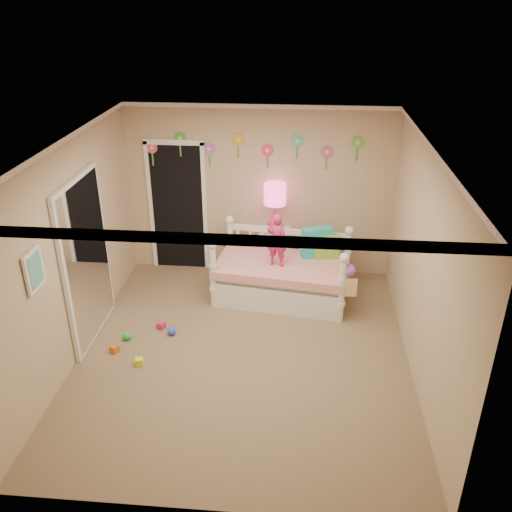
# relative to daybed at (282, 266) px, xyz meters

# --- Properties ---
(floor) EXTENTS (4.00, 4.50, 0.01)m
(floor) POSITION_rel_daybed_xyz_m (-0.40, -1.40, -0.51)
(floor) COLOR #7F684C
(floor) RESTS_ON ground
(ceiling) EXTENTS (4.00, 4.50, 0.01)m
(ceiling) POSITION_rel_daybed_xyz_m (-0.40, -1.40, 2.09)
(ceiling) COLOR white
(ceiling) RESTS_ON floor
(back_wall) EXTENTS (4.00, 0.01, 2.60)m
(back_wall) POSITION_rel_daybed_xyz_m (-0.40, 0.85, 0.79)
(back_wall) COLOR tan
(back_wall) RESTS_ON floor
(left_wall) EXTENTS (0.01, 4.50, 2.60)m
(left_wall) POSITION_rel_daybed_xyz_m (-2.40, -1.40, 0.79)
(left_wall) COLOR tan
(left_wall) RESTS_ON floor
(right_wall) EXTENTS (0.01, 4.50, 2.60)m
(right_wall) POSITION_rel_daybed_xyz_m (1.60, -1.40, 0.79)
(right_wall) COLOR tan
(right_wall) RESTS_ON floor
(crown_molding) EXTENTS (4.00, 4.50, 0.06)m
(crown_molding) POSITION_rel_daybed_xyz_m (-0.40, -1.40, 2.06)
(crown_molding) COLOR white
(crown_molding) RESTS_ON ceiling
(daybed) EXTENTS (1.99, 1.26, 1.02)m
(daybed) POSITION_rel_daybed_xyz_m (0.00, 0.00, 0.00)
(daybed) COLOR white
(daybed) RESTS_ON floor
(pillow_turquoise) EXTENTS (0.46, 0.30, 0.44)m
(pillow_turquoise) POSITION_rel_daybed_xyz_m (0.48, 0.26, 0.28)
(pillow_turquoise) COLOR #23B0A9
(pillow_turquoise) RESTS_ON daybed
(pillow_lime) EXTENTS (0.36, 0.18, 0.33)m
(pillow_lime) POSITION_rel_daybed_xyz_m (0.62, 0.21, 0.22)
(pillow_lime) COLOR #7CBA38
(pillow_lime) RESTS_ON daybed
(child) EXTENTS (0.32, 0.25, 0.77)m
(child) POSITION_rel_daybed_xyz_m (-0.07, -0.08, 0.44)
(child) COLOR #D4306B
(child) RESTS_ON daybed
(nightstand) EXTENTS (0.47, 0.36, 0.77)m
(nightstand) POSITION_rel_daybed_xyz_m (-0.15, 0.67, -0.12)
(nightstand) COLOR white
(nightstand) RESTS_ON floor
(table_lamp) EXTENTS (0.33, 0.33, 0.72)m
(table_lamp) POSITION_rel_daybed_xyz_m (-0.15, 0.67, 0.74)
(table_lamp) COLOR #F92163
(table_lamp) RESTS_ON nightstand
(closet_doorway) EXTENTS (0.90, 0.04, 2.07)m
(closet_doorway) POSITION_rel_daybed_xyz_m (-1.65, 0.84, 0.53)
(closet_doorway) COLOR black
(closet_doorway) RESTS_ON back_wall
(flower_decals) EXTENTS (3.40, 0.02, 0.50)m
(flower_decals) POSITION_rel_daybed_xyz_m (-0.49, 0.84, 1.43)
(flower_decals) COLOR #B2668C
(flower_decals) RESTS_ON back_wall
(mirror_closet) EXTENTS (0.07, 1.30, 2.10)m
(mirror_closet) POSITION_rel_daybed_xyz_m (-2.36, -1.10, 0.54)
(mirror_closet) COLOR white
(mirror_closet) RESTS_ON left_wall
(wall_picture) EXTENTS (0.05, 0.34, 0.42)m
(wall_picture) POSITION_rel_daybed_xyz_m (-2.37, -2.30, 1.04)
(wall_picture) COLOR white
(wall_picture) RESTS_ON left_wall
(hanging_bag) EXTENTS (0.20, 0.16, 0.36)m
(hanging_bag) POSITION_rel_daybed_xyz_m (0.89, -0.56, 0.11)
(hanging_bag) COLOR beige
(hanging_bag) RESTS_ON daybed
(toy_scatter) EXTENTS (1.03, 1.43, 0.11)m
(toy_scatter) POSITION_rel_daybed_xyz_m (-1.60, -1.52, -0.45)
(toy_scatter) COLOR #996666
(toy_scatter) RESTS_ON floor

